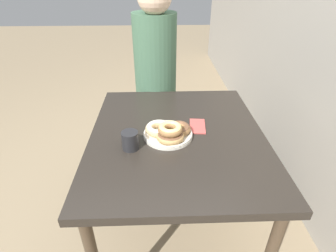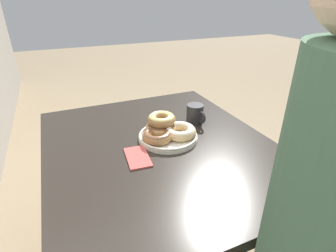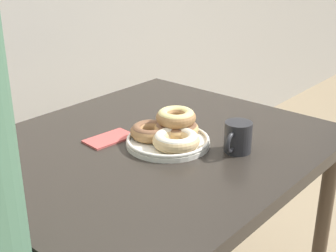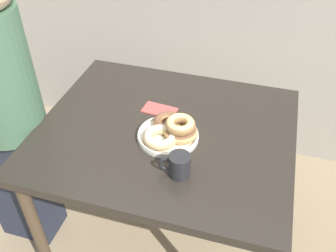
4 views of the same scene
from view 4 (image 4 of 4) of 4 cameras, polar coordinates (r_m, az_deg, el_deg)
The scene contains 5 objects.
dining_table at distance 1.60m, azimuth -0.38°, elevation -2.77°, with size 1.04×0.88×0.78m.
donut_plate at distance 1.47m, azimuth 0.43°, elevation -0.74°, with size 0.26×0.27×0.09m.
coffee_mug at distance 1.32m, azimuth 1.64°, elevation -5.95°, with size 0.11×0.08×0.09m.
person_figure at distance 1.76m, azimuth -23.36°, elevation 0.89°, with size 0.37×0.29×1.46m.
napkin at distance 1.63m, azimuth -1.29°, elevation 2.44°, with size 0.15×0.09×0.01m.
Camera 4 is at (0.34, -0.91, 1.77)m, focal length 40.00 mm.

